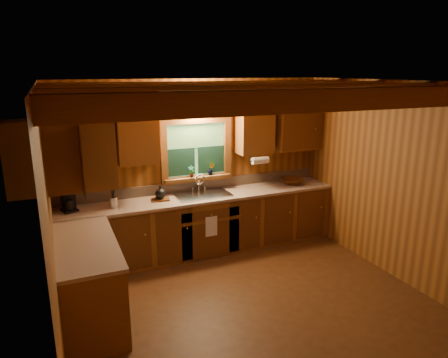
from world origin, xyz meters
TOP-DOWN VIEW (x-y plane):
  - room at (0.00, 0.00)m, footprint 4.20×4.20m
  - ceiling_beams at (0.00, 0.00)m, footprint 4.20×2.54m
  - base_cabinets at (-0.49, 1.28)m, footprint 4.20×2.22m
  - countertop at (-0.48, 1.29)m, footprint 4.20×2.24m
  - backsplash at (0.00, 1.89)m, footprint 4.20×0.02m
  - dishwasher_panel at (-1.47, 0.68)m, footprint 0.02×0.60m
  - upper_cabinets at (-0.56, 1.42)m, footprint 4.19×1.77m
  - window at (0.00, 1.87)m, footprint 1.12×0.08m
  - window_sill at (0.00, 1.82)m, footprint 1.06×0.14m
  - wall_sconce at (0.00, 1.75)m, footprint 0.45×0.21m
  - paper_towel_roll at (0.92, 1.53)m, footprint 0.27×0.11m
  - dish_towel at (0.00, 1.26)m, footprint 0.18×0.01m
  - sink at (0.00, 1.60)m, footprint 0.82×0.48m
  - coffee_maker at (-1.88, 1.66)m, footprint 0.18×0.23m
  - utensil_crock at (-1.32, 1.56)m, footprint 0.12×0.12m
  - cutting_board at (-0.65, 1.62)m, footprint 0.27×0.21m
  - teakettle at (-0.65, 1.62)m, footprint 0.15×0.15m
  - wicker_basket at (1.57, 1.61)m, footprint 0.50×0.50m
  - potted_plant_left at (-0.11, 1.80)m, footprint 0.11×0.09m
  - potted_plant_right at (0.22, 1.82)m, footprint 0.13×0.12m

SIDE VIEW (x-z plane):
  - base_cabinets at x=-0.49m, z-range 0.00..0.86m
  - dishwasher_panel at x=-1.47m, z-range 0.03..0.83m
  - dish_towel at x=0.00m, z-range 0.37..0.67m
  - sink at x=0.00m, z-range 0.64..1.07m
  - countertop at x=-0.48m, z-range 0.86..0.90m
  - cutting_board at x=-0.65m, z-range 0.90..0.92m
  - wicker_basket at x=1.57m, z-range 0.90..0.99m
  - backsplash at x=0.00m, z-range 0.90..1.06m
  - utensil_crock at x=-1.32m, z-range 0.82..1.15m
  - teakettle at x=-0.65m, z-range 0.90..1.09m
  - coffee_maker at x=-1.88m, z-range 0.90..1.21m
  - window_sill at x=0.00m, z-range 1.10..1.14m
  - potted_plant_left at x=-0.11m, z-range 1.14..1.32m
  - potted_plant_right at x=0.22m, z-range 1.14..1.34m
  - room at x=0.00m, z-range -0.80..3.40m
  - paper_towel_roll at x=0.92m, z-range 1.31..1.42m
  - window at x=0.00m, z-range 1.03..2.03m
  - upper_cabinets at x=-0.56m, z-range 1.45..2.23m
  - wall_sconce at x=0.00m, z-range 2.08..2.25m
  - ceiling_beams at x=0.00m, z-range 2.40..2.58m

